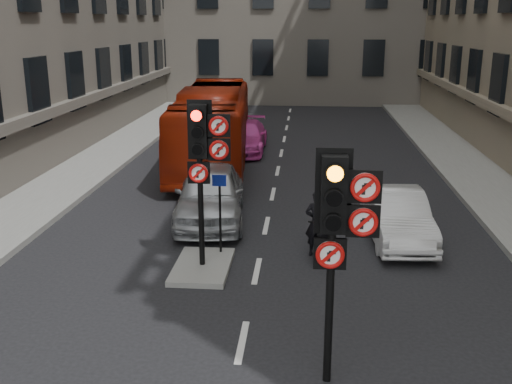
% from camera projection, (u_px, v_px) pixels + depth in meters
% --- Properties ---
extents(pavement_left, '(3.00, 50.00, 0.16)m').
position_uv_depth(pavement_left, '(63.00, 178.00, 20.30)').
color(pavement_left, gray).
rests_on(pavement_left, ground).
extents(pavement_right, '(3.00, 50.00, 0.16)m').
position_uv_depth(pavement_right, '(499.00, 188.00, 19.13)').
color(pavement_right, gray).
rests_on(pavement_right, ground).
extents(centre_island, '(1.20, 2.00, 0.12)m').
position_uv_depth(centre_island, '(202.00, 266.00, 13.12)').
color(centre_island, gray).
rests_on(centre_island, ground).
extents(signal_near, '(0.91, 0.40, 3.58)m').
position_uv_depth(signal_near, '(339.00, 219.00, 8.36)').
color(signal_near, black).
rests_on(signal_near, ground).
extents(signal_far, '(0.91, 0.40, 3.58)m').
position_uv_depth(signal_far, '(203.00, 149.00, 12.37)').
color(signal_far, black).
rests_on(signal_far, centre_island).
extents(car_silver, '(2.21, 4.58, 1.51)m').
position_uv_depth(car_silver, '(210.00, 193.00, 16.16)').
color(car_silver, '#A9ADB1').
rests_on(car_silver, ground).
extents(car_white, '(1.52, 3.82, 1.24)m').
position_uv_depth(car_white, '(397.00, 216.00, 14.74)').
color(car_white, silver).
rests_on(car_white, ground).
extents(car_pink, '(1.77, 4.27, 1.24)m').
position_uv_depth(car_pink, '(244.00, 137.00, 24.66)').
color(car_pink, '#E443AE').
rests_on(car_pink, ground).
extents(bus_red, '(3.24, 10.51, 2.88)m').
position_uv_depth(bus_red, '(213.00, 125.00, 22.47)').
color(bus_red, maroon).
rests_on(bus_red, ground).
extents(motorcycle, '(0.58, 1.72, 1.02)m').
position_uv_depth(motorcycle, '(319.00, 235.00, 13.74)').
color(motorcycle, black).
rests_on(motorcycle, ground).
extents(motorcyclist, '(0.65, 0.50, 1.58)m').
position_uv_depth(motorcyclist, '(317.00, 223.00, 13.67)').
color(motorcyclist, black).
rests_on(motorcyclist, ground).
extents(info_sign, '(0.32, 0.09, 1.84)m').
position_uv_depth(info_sign, '(220.00, 203.00, 13.45)').
color(info_sign, black).
rests_on(info_sign, centre_island).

